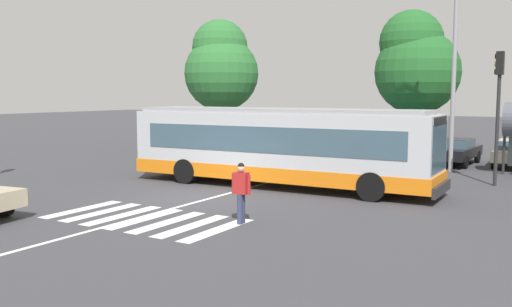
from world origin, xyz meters
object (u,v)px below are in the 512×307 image
parked_car_white (312,142)px  background_tree_left (221,66)px  parked_car_blue (359,145)px  parked_car_charcoal (275,140)px  parked_car_black (455,150)px  parked_car_teal (405,147)px  background_tree_right (416,63)px  traffic_light_far_corner (498,97)px  twin_arm_street_lamp (455,38)px  city_transit_bus (279,146)px  pedestrian_crossing_street (241,189)px

parked_car_white → background_tree_left: background_tree_left is taller
parked_car_blue → background_tree_left: size_ratio=0.54×
parked_car_charcoal → parked_car_black: bearing=-2.5°
parked_car_black → background_tree_left: bearing=177.8°
parked_car_teal → background_tree_left: 13.23m
background_tree_left → background_tree_right: 12.20m
parked_car_teal → parked_car_charcoal: bearing=177.3°
traffic_light_far_corner → twin_arm_street_lamp: 4.82m
city_transit_bus → parked_car_charcoal: (-6.42, 11.17, -0.82)m
pedestrian_crossing_street → traffic_light_far_corner: size_ratio=0.33×
traffic_light_far_corner → city_transit_bus: bearing=-147.5°
parked_car_teal → background_tree_right: size_ratio=0.53×
parked_car_white → parked_car_teal: (5.61, -0.12, 0.00)m
background_tree_left → pedestrian_crossing_street: bearing=-53.8°
parked_car_charcoal → parked_car_teal: size_ratio=1.01×
parked_car_charcoal → background_tree_right: 9.51m
parked_car_white → parked_car_blue: 2.92m
parked_car_teal → parked_car_black: 2.57m
traffic_light_far_corner → background_tree_left: background_tree_left is taller
parked_car_blue → twin_arm_street_lamp: (5.68, -3.14, 5.40)m
pedestrian_crossing_street → background_tree_left: size_ratio=0.20×
parked_car_charcoal → parked_car_blue: size_ratio=1.00×
parked_car_white → background_tree_right: 7.64m
traffic_light_far_corner → parked_car_teal: bearing=131.0°
city_transit_bus → parked_car_charcoal: bearing=119.9°
pedestrian_crossing_street → twin_arm_street_lamp: bearing=79.1°
parked_car_white → twin_arm_street_lamp: (8.60, -3.08, 5.40)m
traffic_light_far_corner → background_tree_right: size_ratio=0.62×
city_transit_bus → parked_car_teal: 10.97m
parked_car_charcoal → parked_car_blue: same height
parked_car_white → parked_car_blue: size_ratio=1.00×
parked_car_charcoal → background_tree_right: background_tree_right is taller
parked_car_blue → parked_car_black: (5.26, -0.26, 0.00)m
city_transit_bus → parked_car_teal: city_transit_bus is taller
background_tree_right → parked_car_charcoal: bearing=-158.3°
parked_car_white → parked_car_blue: same height
city_transit_bus → parked_car_teal: bearing=80.4°
traffic_light_far_corner → parked_car_blue: bearing=141.8°
pedestrian_crossing_street → parked_car_white: bearing=109.2°
twin_arm_street_lamp → background_tree_right: 7.36m
city_transit_bus → background_tree_right: bearing=84.8°
pedestrian_crossing_street → parked_car_charcoal: 19.26m
twin_arm_street_lamp → background_tree_right: size_ratio=1.19×
parked_car_blue → traffic_light_far_corner: bearing=-38.2°
parked_car_charcoal → traffic_light_far_corner: 15.38m
city_transit_bus → background_tree_left: 15.89m
city_transit_bus → pedestrian_crossing_street: bearing=-70.6°
parked_car_white → traffic_light_far_corner: bearing=-29.8°
parked_car_charcoal → twin_arm_street_lamp: size_ratio=0.45×
parked_car_black → twin_arm_street_lamp: (0.42, -2.88, 5.40)m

